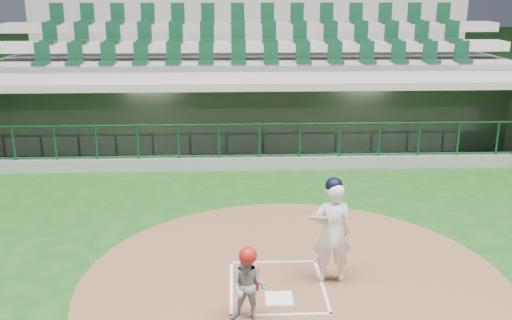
{
  "coord_description": "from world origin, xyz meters",
  "views": [
    {
      "loc": [
        -0.68,
        -8.62,
        4.74
      ],
      "look_at": [
        -0.23,
        2.6,
        1.3
      ],
      "focal_mm": 40.0,
      "sensor_mm": 36.0,
      "label": 1
    }
  ],
  "objects": [
    {
      "name": "ground",
      "position": [
        0.0,
        0.0,
        0.0
      ],
      "size": [
        120.0,
        120.0,
        0.0
      ],
      "primitive_type": "plane",
      "color": "#154212",
      "rests_on": "ground"
    },
    {
      "name": "catcher",
      "position": [
        -0.5,
        -1.28,
        0.6
      ],
      "size": [
        0.63,
        0.55,
        1.19
      ],
      "color": "#95969B",
      "rests_on": "dirt_circle"
    },
    {
      "name": "dirt_circle",
      "position": [
        0.3,
        -0.2,
        0.01
      ],
      "size": [
        7.2,
        7.2,
        0.01
      ],
      "primitive_type": "cylinder",
      "color": "brown",
      "rests_on": "ground"
    },
    {
      "name": "seating_deck",
      "position": [
        0.0,
        10.91,
        1.42
      ],
      "size": [
        17.0,
        6.72,
        5.15
      ],
      "color": "slate",
      "rests_on": "ground"
    },
    {
      "name": "batter",
      "position": [
        0.9,
        -0.14,
        0.92
      ],
      "size": [
        0.87,
        0.87,
        1.82
      ],
      "color": "white",
      "rests_on": "dirt_circle"
    },
    {
      "name": "batter_box_chalk",
      "position": [
        0.0,
        -0.3,
        0.02
      ],
      "size": [
        1.55,
        1.8,
        0.01
      ],
      "color": "white",
      "rests_on": "ground"
    },
    {
      "name": "home_plate",
      "position": [
        0.0,
        -0.7,
        0.02
      ],
      "size": [
        0.43,
        0.43,
        0.02
      ],
      "primitive_type": "cube",
      "color": "white",
      "rests_on": "dirt_circle"
    },
    {
      "name": "dugout_structure",
      "position": [
        0.25,
        7.83,
        0.96
      ],
      "size": [
        16.4,
        3.7,
        3.0
      ],
      "color": "gray",
      "rests_on": "ground"
    }
  ]
}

